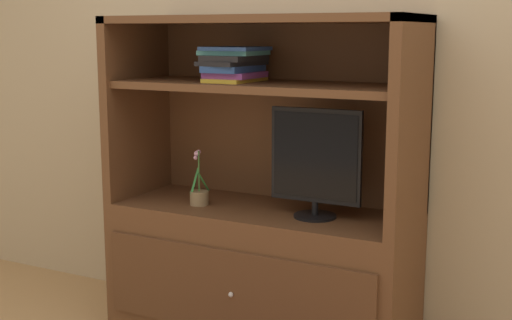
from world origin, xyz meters
TOP-DOWN VIEW (x-y plane):
  - painted_rear_wall at (0.00, 0.75)m, footprint 6.00×0.10m
  - media_console at (0.00, 0.41)m, footprint 1.51×0.59m
  - tv_monitor at (0.30, 0.37)m, footprint 0.44×0.20m
  - potted_plant at (-0.31, 0.32)m, footprint 0.09×0.12m
  - magazine_stack at (-0.14, 0.40)m, footprint 0.29×0.35m

SIDE VIEW (x-z plane):
  - media_console at x=0.00m, z-range -0.29..1.33m
  - potted_plant at x=-0.31m, z-range 0.60..0.88m
  - tv_monitor at x=0.30m, z-range 0.70..1.21m
  - magazine_stack at x=-0.14m, z-range 1.31..1.47m
  - painted_rear_wall at x=0.00m, z-range 0.00..2.80m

